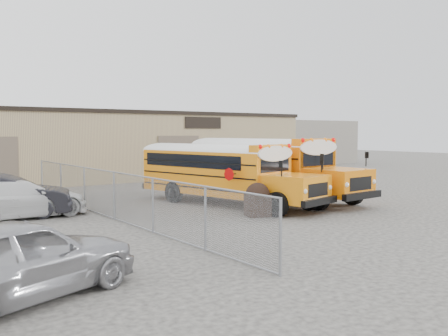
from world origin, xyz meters
TOP-DOWN VIEW (x-y plane):
  - ground at (0.00, 0.00)m, footprint 120.00×120.00m
  - warehouse at (-0.00, 19.99)m, footprint 30.20×10.20m
  - chainlink_fence at (-6.00, 3.00)m, footprint 0.07×18.07m
  - distant_building_right at (24.00, 24.00)m, footprint 10.00×8.00m
  - school_bus_left at (-1.54, 9.58)m, footprint 4.11×9.72m
  - school_bus_right at (2.21, 10.62)m, footprint 3.29×10.39m
  - tarp_bundle at (-1.19, 0.51)m, footprint 1.08×1.02m
  - car_silver at (-11.20, -4.27)m, footprint 5.27×3.49m
  - car_white at (-8.69, 5.50)m, footprint 5.12×2.36m
  - car_dark at (-9.12, 6.00)m, footprint 5.24×3.37m

SIDE VIEW (x-z plane):
  - ground at x=0.00m, z-range 0.00..0.00m
  - tarp_bundle at x=-1.19m, z-range 0.02..1.32m
  - car_white at x=-8.69m, z-range 0.00..1.45m
  - car_dark at x=-9.12m, z-range 0.00..1.63m
  - car_silver at x=-11.20m, z-range 0.00..1.67m
  - chainlink_fence at x=-6.00m, z-range 0.00..1.80m
  - school_bus_left at x=-1.54m, z-range 0.22..2.98m
  - school_bus_right at x=2.21m, z-range 0.24..3.23m
  - distant_building_right at x=24.00m, z-range 0.00..4.40m
  - warehouse at x=0.00m, z-range 0.04..4.71m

